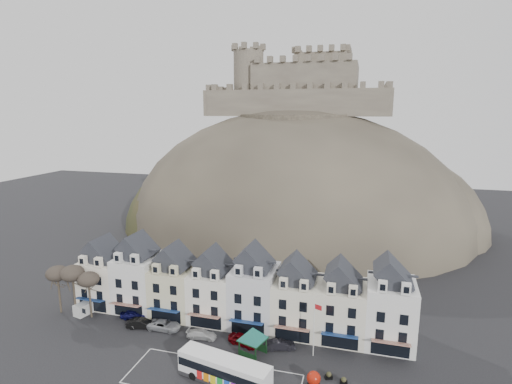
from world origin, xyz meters
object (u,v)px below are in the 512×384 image
(flagpole, at_px, (315,326))
(car_charcoal, at_px, (280,345))
(car_black, at_px, (142,323))
(car_maroon, at_px, (243,340))
(white_van, at_px, (87,307))
(bus_shelter, at_px, (253,334))
(red_buoy, at_px, (314,380))
(bus, at_px, (224,369))
(car_navy, at_px, (134,314))
(car_white, at_px, (202,334))
(car_silver, at_px, (164,325))

(flagpole, height_order, car_charcoal, flagpole)
(car_black, bearing_deg, car_maroon, -103.21)
(flagpole, bearing_deg, car_maroon, -179.83)
(white_van, distance_m, car_black, 11.63)
(bus_shelter, height_order, white_van, bus_shelter)
(red_buoy, xyz_separation_m, white_van, (-39.16, 8.56, -0.13))
(flagpole, relative_size, white_van, 1.79)
(bus_shelter, xyz_separation_m, car_black, (-18.70, 2.19, -2.50))
(car_charcoal, bearing_deg, car_black, 73.58)
(white_van, xyz_separation_m, car_charcoal, (33.59, -1.75, -0.27))
(bus, bearing_deg, car_navy, 162.60)
(flagpole, relative_size, car_charcoal, 1.93)
(flagpole, bearing_deg, car_charcoal, 175.97)
(bus_shelter, distance_m, car_maroon, 3.74)
(car_black, bearing_deg, car_white, -103.61)
(red_buoy, relative_size, car_navy, 0.50)
(car_silver, distance_m, car_charcoal, 18.50)
(car_black, bearing_deg, bus_shelter, -109.26)
(flagpole, xyz_separation_m, car_silver, (-23.27, 0.65, -3.86))
(red_buoy, distance_m, car_silver, 25.11)
(bus, height_order, car_white, bus)
(car_navy, height_order, car_silver, car_navy)
(bus, distance_m, car_white, 10.92)
(car_navy, xyz_separation_m, car_white, (12.98, -2.44, -0.08))
(flagpole, relative_size, car_white, 1.81)
(car_silver, xyz_separation_m, car_white, (6.58, -0.68, -0.07))
(car_maroon, bearing_deg, red_buoy, -104.72)
(bus, bearing_deg, bus_shelter, 86.30)
(white_van, bearing_deg, car_black, 4.40)
(bus_shelter, height_order, car_white, bus_shelter)
(bus, distance_m, flagpole, 13.47)
(bus, distance_m, car_navy, 22.55)
(bus_shelter, bearing_deg, car_silver, -172.07)
(bus, height_order, car_maroon, bus)
(white_van, height_order, car_charcoal, white_van)
(white_van, relative_size, car_silver, 0.88)
(bus, xyz_separation_m, white_van, (-28.34, 10.67, -0.94))
(bus, relative_size, car_silver, 2.45)
(car_navy, xyz_separation_m, car_maroon, (19.49, -2.44, 0.06))
(bus, xyz_separation_m, car_navy, (-19.65, 11.00, -1.17))
(white_van, distance_m, car_white, 21.78)
(flagpole, xyz_separation_m, car_navy, (-29.67, 2.41, -3.85))
(car_navy, height_order, car_black, car_black)
(white_van, xyz_separation_m, car_maroon, (28.18, -2.11, -0.17))
(car_maroon, bearing_deg, bus, -163.23)
(flagpole, distance_m, car_charcoal, 6.17)
(red_buoy, relative_size, flagpole, 0.26)
(bus_shelter, relative_size, car_maroon, 1.37)
(car_navy, distance_m, car_white, 13.21)
(car_white, bearing_deg, car_maroon, -96.08)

